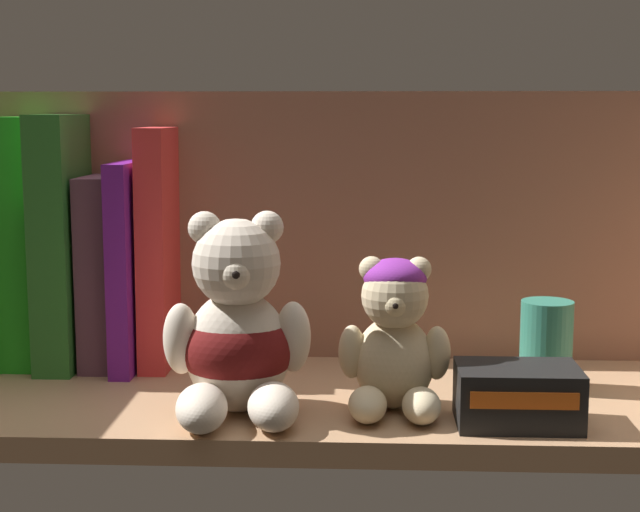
# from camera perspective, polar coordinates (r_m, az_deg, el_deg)

# --- Properties ---
(shelf_board) EXTENTS (0.80, 0.24, 0.02)m
(shelf_board) POSITION_cam_1_polar(r_m,az_deg,el_deg) (0.82, 0.44, -8.80)
(shelf_board) COLOR #A87F5B
(shelf_board) RESTS_ON ground
(shelf_back_panel) EXTENTS (0.83, 0.01, 0.27)m
(shelf_back_panel) POSITION_cam_1_polar(r_m,az_deg,el_deg) (0.92, 0.77, 1.16)
(shelf_back_panel) COLOR #895B48
(shelf_back_panel) RESTS_ON ground
(book_3) EXTENTS (0.03, 0.11, 0.23)m
(book_3) POSITION_cam_1_polar(r_m,az_deg,el_deg) (0.95, -16.74, 0.90)
(book_3) COLOR green
(book_3) RESTS_ON shelf_board
(book_4) EXTENTS (0.03, 0.14, 0.23)m
(book_4) POSITION_cam_1_polar(r_m,az_deg,el_deg) (0.93, -14.61, 0.96)
(book_4) COLOR #2A7028
(book_4) RESTS_ON shelf_board
(book_5) EXTENTS (0.03, 0.12, 0.18)m
(book_5) POSITION_cam_1_polar(r_m,az_deg,el_deg) (0.93, -12.48, -0.75)
(book_5) COLOR #61394C
(book_5) RESTS_ON shelf_board
(book_6) EXTENTS (0.02, 0.15, 0.19)m
(book_6) POSITION_cam_1_polar(r_m,az_deg,el_deg) (0.92, -10.85, -0.35)
(book_6) COLOR #641987
(book_6) RESTS_ON shelf_board
(book_7) EXTENTS (0.03, 0.11, 0.22)m
(book_7) POSITION_cam_1_polar(r_m,az_deg,el_deg) (0.91, -9.32, 0.59)
(book_7) COLOR red
(book_7) RESTS_ON shelf_board
(teddy_bear_larger) EXTENTS (0.12, 0.12, 0.16)m
(teddy_bear_larger) POSITION_cam_1_polar(r_m,az_deg,el_deg) (0.75, -4.92, -4.70)
(teddy_bear_larger) COLOR beige
(teddy_bear_larger) RESTS_ON shelf_board
(teddy_bear_smaller) EXTENTS (0.09, 0.09, 0.12)m
(teddy_bear_smaller) POSITION_cam_1_polar(r_m,az_deg,el_deg) (0.76, 4.43, -4.90)
(teddy_bear_smaller) COLOR beige
(teddy_bear_smaller) RESTS_ON shelf_board
(pillar_candle) EXTENTS (0.04, 0.04, 0.08)m
(pillar_candle) POSITION_cam_1_polar(r_m,az_deg,el_deg) (0.85, 13.24, -5.14)
(pillar_candle) COLOR #2D7A66
(pillar_candle) RESTS_ON shelf_board
(small_product_box) EXTENTS (0.09, 0.06, 0.04)m
(small_product_box) POSITION_cam_1_polar(r_m,az_deg,el_deg) (0.75, 11.62, -8.09)
(small_product_box) COLOR black
(small_product_box) RESTS_ON shelf_board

